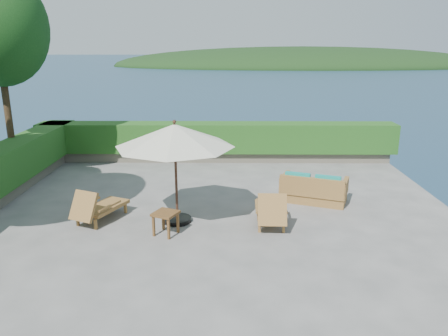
{
  "coord_description": "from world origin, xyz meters",
  "views": [
    {
      "loc": [
        0.4,
        -9.35,
        3.99
      ],
      "look_at": [
        0.3,
        0.8,
        1.1
      ],
      "focal_mm": 35.0,
      "sensor_mm": 36.0,
      "label": 1
    }
  ],
  "objects_px": {
    "lounge_right": "(271,210)",
    "side_table": "(166,216)",
    "patio_umbrella": "(175,137)",
    "wicker_loveseat": "(313,190)",
    "lounge_left": "(98,207)"
  },
  "relations": [
    {
      "from": "lounge_right",
      "to": "side_table",
      "type": "height_order",
      "value": "lounge_right"
    },
    {
      "from": "patio_umbrella",
      "to": "side_table",
      "type": "height_order",
      "value": "patio_umbrella"
    },
    {
      "from": "patio_umbrella",
      "to": "lounge_right",
      "type": "xyz_separation_m",
      "value": [
        2.15,
        -0.15,
        -1.66
      ]
    },
    {
      "from": "patio_umbrella",
      "to": "wicker_loveseat",
      "type": "relative_size",
      "value": 1.46
    },
    {
      "from": "side_table",
      "to": "patio_umbrella",
      "type": "bearing_deg",
      "value": 76.69
    },
    {
      "from": "lounge_left",
      "to": "lounge_right",
      "type": "relative_size",
      "value": 1.03
    },
    {
      "from": "patio_umbrella",
      "to": "lounge_right",
      "type": "bearing_deg",
      "value": -4.05
    },
    {
      "from": "lounge_left",
      "to": "lounge_right",
      "type": "height_order",
      "value": "lounge_right"
    },
    {
      "from": "lounge_left",
      "to": "side_table",
      "type": "relative_size",
      "value": 2.48
    },
    {
      "from": "side_table",
      "to": "lounge_left",
      "type": "bearing_deg",
      "value": 156.72
    },
    {
      "from": "lounge_right",
      "to": "patio_umbrella",
      "type": "bearing_deg",
      "value": 177.88
    },
    {
      "from": "patio_umbrella",
      "to": "lounge_left",
      "type": "distance_m",
      "value": 2.48
    },
    {
      "from": "lounge_left",
      "to": "lounge_right",
      "type": "distance_m",
      "value": 3.99
    },
    {
      "from": "patio_umbrella",
      "to": "wicker_loveseat",
      "type": "distance_m",
      "value": 4.05
    },
    {
      "from": "lounge_right",
      "to": "side_table",
      "type": "xyz_separation_m",
      "value": [
        -2.32,
        -0.55,
        0.05
      ]
    }
  ]
}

